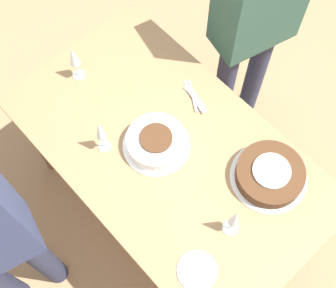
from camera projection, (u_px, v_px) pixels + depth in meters
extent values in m
plane|color=#A87F56|center=(168.00, 203.00, 2.76)|extent=(12.00, 12.00, 0.00)
cube|color=#9E754C|center=(168.00, 150.00, 2.08)|extent=(1.48, 0.85, 0.03)
cylinder|color=brown|center=(310.00, 229.00, 2.32)|extent=(0.07, 0.07, 0.74)
cylinder|color=brown|center=(136.00, 65.00, 2.74)|extent=(0.07, 0.07, 0.74)
cylinder|color=brown|center=(38.00, 138.00, 2.54)|extent=(0.07, 0.07, 0.74)
cylinder|color=white|center=(156.00, 145.00, 2.07)|extent=(0.30, 0.30, 0.01)
cylinder|color=white|center=(156.00, 142.00, 2.04)|extent=(0.26, 0.26, 0.06)
cylinder|color=#4C2D19|center=(156.00, 138.00, 2.01)|extent=(0.14, 0.14, 0.01)
cylinder|color=white|center=(268.00, 177.00, 2.01)|extent=(0.33, 0.33, 0.01)
cylinder|color=#4C2D19|center=(270.00, 174.00, 1.98)|extent=(0.29, 0.29, 0.06)
cylinder|color=white|center=(272.00, 171.00, 1.94)|extent=(0.16, 0.16, 0.01)
cylinder|color=silver|center=(79.00, 75.00, 2.23)|extent=(0.06, 0.06, 0.00)
cylinder|color=silver|center=(77.00, 69.00, 2.19)|extent=(0.01, 0.01, 0.09)
cone|color=silver|center=(73.00, 56.00, 2.10)|extent=(0.05, 0.05, 0.11)
cylinder|color=silver|center=(105.00, 146.00, 2.07)|extent=(0.06, 0.06, 0.00)
cylinder|color=silver|center=(103.00, 141.00, 2.02)|extent=(0.01, 0.01, 0.10)
cone|color=silver|center=(100.00, 130.00, 1.93)|extent=(0.04, 0.04, 0.12)
cylinder|color=silver|center=(230.00, 228.00, 1.91)|extent=(0.07, 0.07, 0.00)
cylinder|color=silver|center=(232.00, 225.00, 1.87)|extent=(0.01, 0.01, 0.08)
cone|color=silver|center=(235.00, 218.00, 1.78)|extent=(0.04, 0.04, 0.12)
cylinder|color=white|center=(197.00, 271.00, 1.84)|extent=(0.16, 0.16, 0.01)
cube|color=silver|center=(194.00, 94.00, 2.19)|extent=(0.17, 0.04, 0.00)
cube|color=silver|center=(195.00, 99.00, 2.17)|extent=(0.17, 0.03, 0.00)
cube|color=silver|center=(193.00, 96.00, 2.18)|extent=(0.15, 0.10, 0.00)
cube|color=silver|center=(194.00, 99.00, 2.17)|extent=(0.17, 0.05, 0.00)
cylinder|color=#2D334C|center=(256.00, 70.00, 2.71)|extent=(0.11, 0.11, 0.77)
cylinder|color=#2D334C|center=(224.00, 86.00, 2.66)|extent=(0.11, 0.11, 0.77)
cylinder|color=#2D334C|center=(41.00, 258.00, 2.23)|extent=(0.11, 0.11, 0.80)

